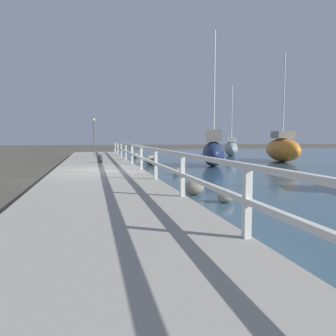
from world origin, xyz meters
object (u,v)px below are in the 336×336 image
(mooring_bollard, at_px, (100,159))
(sailboat_gray, at_px, (231,148))
(dock_lamp, at_px, (94,131))
(sailboat_navy, at_px, (213,151))
(sailboat_orange, at_px, (282,149))

(mooring_bollard, distance_m, sailboat_gray, 15.00)
(mooring_bollard, relative_size, dock_lamp, 0.16)
(sailboat_navy, height_order, sailboat_orange, sailboat_navy)
(mooring_bollard, bearing_deg, sailboat_orange, 8.01)
(sailboat_gray, distance_m, sailboat_navy, 11.32)
(mooring_bollard, relative_size, sailboat_gray, 0.07)
(dock_lamp, xyz_separation_m, sailboat_orange, (12.35, -5.17, -1.23))
(mooring_bollard, bearing_deg, sailboat_navy, -5.38)
(dock_lamp, relative_size, sailboat_navy, 0.37)
(dock_lamp, bearing_deg, sailboat_gray, 11.49)
(sailboat_gray, bearing_deg, dock_lamp, -146.58)
(dock_lamp, height_order, sailboat_orange, sailboat_orange)
(sailboat_navy, bearing_deg, mooring_bollard, -165.58)
(sailboat_gray, bearing_deg, mooring_bollard, -119.69)
(dock_lamp, relative_size, sailboat_gray, 0.45)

